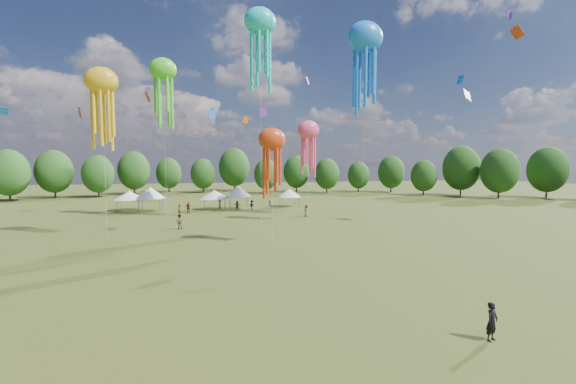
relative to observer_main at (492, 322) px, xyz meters
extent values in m
plane|color=#384416|center=(-8.92, 1.05, -0.92)|extent=(300.00, 300.00, 0.00)
imported|color=black|center=(0.00, 0.00, 0.00)|extent=(0.78, 0.65, 1.84)
imported|color=gray|center=(-16.46, 34.02, 0.03)|extent=(0.97, 0.78, 1.90)
imported|color=gray|center=(-10.40, 55.13, 0.01)|extent=(0.64, 0.94, 1.86)
imported|color=gray|center=(-1.30, 52.70, -0.15)|extent=(0.65, 0.80, 1.55)
imported|color=gray|center=(-4.76, 51.80, -0.05)|extent=(1.28, 1.24, 1.75)
imported|color=gray|center=(-16.01, 49.76, 0.04)|extent=(1.21, 0.80, 1.91)
imported|color=gray|center=(-7.41, 52.32, -0.07)|extent=(1.60, 0.59, 1.70)
imported|color=gray|center=(-17.32, 47.14, -0.01)|extent=(0.53, 0.72, 1.82)
imported|color=gray|center=(2.66, 41.36, 0.02)|extent=(0.96, 1.09, 1.88)
cylinder|color=#47474C|center=(-28.39, 54.52, 0.01)|extent=(0.08, 0.08, 1.86)
cylinder|color=#47474C|center=(-28.39, 58.15, 0.01)|extent=(0.08, 0.08, 1.86)
cylinder|color=#47474C|center=(-24.77, 54.52, 0.01)|extent=(0.08, 0.08, 1.86)
cylinder|color=#47474C|center=(-24.77, 58.15, 0.01)|extent=(0.08, 0.08, 1.86)
cube|color=white|center=(-26.58, 56.34, 0.99)|extent=(4.03, 4.03, 0.10)
cone|color=white|center=(-26.58, 56.34, 1.83)|extent=(5.24, 5.24, 1.59)
cylinder|color=#47474C|center=(-24.25, 51.69, 0.22)|extent=(0.08, 0.08, 2.28)
cylinder|color=#47474C|center=(-24.25, 55.12, 0.22)|extent=(0.08, 0.08, 2.28)
cylinder|color=#47474C|center=(-20.82, 51.69, 0.22)|extent=(0.08, 0.08, 2.28)
cylinder|color=#47474C|center=(-20.82, 55.12, 0.22)|extent=(0.08, 0.08, 2.28)
cube|color=white|center=(-22.54, 53.40, 1.41)|extent=(3.83, 3.83, 0.10)
cone|color=white|center=(-22.54, 53.40, 2.43)|extent=(4.97, 4.97, 1.95)
cylinder|color=#47474C|center=(-13.30, 52.58, 0.01)|extent=(0.08, 0.08, 1.86)
cylinder|color=#47474C|center=(-13.30, 56.31, 0.01)|extent=(0.08, 0.08, 1.86)
cylinder|color=#47474C|center=(-9.56, 52.58, 0.01)|extent=(0.08, 0.08, 1.86)
cylinder|color=#47474C|center=(-9.56, 56.31, 0.01)|extent=(0.08, 0.08, 1.86)
cube|color=white|center=(-11.43, 54.44, 0.99)|extent=(4.13, 4.13, 0.10)
cone|color=white|center=(-11.43, 54.44, 1.84)|extent=(5.37, 5.37, 1.60)
cylinder|color=#47474C|center=(-8.67, 51.75, 0.23)|extent=(0.08, 0.08, 2.30)
cylinder|color=#47474C|center=(-8.67, 54.92, 0.23)|extent=(0.08, 0.08, 2.30)
cylinder|color=#47474C|center=(-5.50, 51.75, 0.23)|extent=(0.08, 0.08, 2.30)
cylinder|color=#47474C|center=(-5.50, 54.92, 0.23)|extent=(0.08, 0.08, 2.30)
cube|color=white|center=(-7.08, 53.33, 1.42)|extent=(3.57, 3.57, 0.10)
cone|color=white|center=(-7.08, 53.33, 2.46)|extent=(4.65, 4.65, 1.97)
cylinder|color=#47474C|center=(1.52, 53.66, 0.00)|extent=(0.08, 0.08, 1.85)
cylinder|color=#47474C|center=(1.52, 56.82, 0.00)|extent=(0.08, 0.08, 1.85)
cylinder|color=#47474C|center=(4.68, 53.66, 0.00)|extent=(0.08, 0.08, 1.85)
cylinder|color=#47474C|center=(4.68, 56.82, 0.00)|extent=(0.08, 0.08, 1.85)
cube|color=white|center=(3.10, 55.24, 0.98)|extent=(3.55, 3.55, 0.10)
cone|color=white|center=(3.10, 55.24, 1.82)|extent=(4.62, 4.62, 1.59)
ellipsoid|color=yellow|center=(-24.20, 30.65, 16.73)|extent=(3.59, 2.51, 3.05)
cylinder|color=beige|center=(-24.20, 30.65, 7.91)|extent=(0.03, 0.03, 17.65)
ellipsoid|color=#18D0C9|center=(-5.11, 38.43, 27.73)|extent=(4.55, 3.19, 3.87)
cylinder|color=beige|center=(-5.11, 38.43, 13.40)|extent=(0.03, 0.03, 28.65)
ellipsoid|color=#FF4B73|center=(1.53, 36.41, 12.38)|extent=(3.21, 2.25, 2.73)
cylinder|color=beige|center=(1.53, 36.41, 5.73)|extent=(0.03, 0.03, 13.30)
ellipsoid|color=#4FE025|center=(-19.05, 44.87, 21.86)|extent=(4.02, 2.81, 3.42)
cylinder|color=beige|center=(-19.05, 44.87, 10.47)|extent=(0.03, 0.03, 22.78)
ellipsoid|color=red|center=(-6.28, 23.19, 10.04)|extent=(2.85, 2.00, 2.42)
cylinder|color=beige|center=(-6.28, 23.19, 4.56)|extent=(0.03, 0.03, 10.96)
ellipsoid|color=blue|center=(11.22, 38.82, 26.91)|extent=(5.60, 3.92, 4.76)
cylinder|color=beige|center=(11.22, 38.82, 13.00)|extent=(0.03, 0.03, 27.83)
cube|color=blue|center=(-11.35, 62.81, 17.92)|extent=(1.16, 2.08, 2.59)
cube|color=#18D0C9|center=(6.15, 60.83, 32.10)|extent=(0.58, 0.68, 0.81)
cube|color=purple|center=(-4.22, 41.49, 15.43)|extent=(1.32, 0.22, 1.59)
cube|color=red|center=(25.72, 25.31, 24.10)|extent=(0.92, 1.55, 1.77)
cube|color=blue|center=(24.05, 33.35, 19.94)|extent=(0.60, 1.11, 1.43)
cube|color=red|center=(-24.93, 70.74, 22.07)|extent=(1.46, 1.96, 2.05)
cube|color=yellow|center=(-1.41, 55.92, 33.12)|extent=(0.87, 2.06, 2.53)
cube|color=blue|center=(17.91, 53.30, 23.64)|extent=(1.23, 1.94, 2.21)
cube|color=#FF4B73|center=(8.95, 62.72, 25.57)|extent=(1.22, 1.30, 1.90)
cube|color=purple|center=(25.93, 26.62, 26.67)|extent=(0.27, 0.68, 0.91)
cube|color=red|center=(-32.53, 50.76, 15.75)|extent=(0.69, 1.85, 2.12)
cube|color=orange|center=(-5.84, 51.67, 15.36)|extent=(1.29, 0.41, 1.46)
cube|color=yellow|center=(20.81, 27.83, 16.56)|extent=(1.48, 1.17, 1.81)
cube|color=blue|center=(-35.82, 35.12, 13.66)|extent=(1.01, 0.64, 1.03)
cylinder|color=#38281C|center=(-56.09, 79.24, 0.76)|extent=(0.44, 0.44, 3.36)
ellipsoid|color=#234918|center=(-56.09, 79.24, 5.59)|extent=(8.40, 8.40, 10.51)
cylinder|color=#38281C|center=(-49.60, 86.55, 0.78)|extent=(0.44, 0.44, 3.41)
ellipsoid|color=#234918|center=(-49.60, 86.55, 5.69)|extent=(8.53, 8.53, 10.66)
cylinder|color=#38281C|center=(-39.52, 86.08, 0.61)|extent=(0.44, 0.44, 3.07)
ellipsoid|color=#234918|center=(-39.52, 86.08, 5.02)|extent=(7.66, 7.66, 9.58)
cylinder|color=#38281C|center=(-32.43, 94.39, 0.80)|extent=(0.44, 0.44, 3.43)
ellipsoid|color=#234918|center=(-32.43, 94.39, 5.73)|extent=(8.58, 8.58, 10.73)
cylinder|color=#38281C|center=(-23.68, 100.01, 0.55)|extent=(0.44, 0.44, 2.95)
ellipsoid|color=#234918|center=(-23.68, 100.01, 4.79)|extent=(7.37, 7.37, 9.21)
cylinder|color=#38281C|center=(-13.61, 96.11, 0.53)|extent=(0.44, 0.44, 2.89)
ellipsoid|color=#234918|center=(-13.61, 96.11, 4.68)|extent=(7.23, 7.23, 9.04)
cylinder|color=#38281C|center=(-4.00, 100.54, 1.00)|extent=(0.44, 0.44, 3.84)
ellipsoid|color=#234918|center=(-4.00, 100.54, 6.52)|extent=(9.60, 9.60, 11.99)
cylinder|color=#38281C|center=(4.27, 89.49, 0.50)|extent=(0.44, 0.44, 2.84)
ellipsoid|color=#234918|center=(4.27, 89.49, 4.59)|extent=(7.11, 7.11, 8.89)
cylinder|color=#38281C|center=(14.01, 92.09, 0.66)|extent=(0.44, 0.44, 3.16)
ellipsoid|color=#234918|center=(14.01, 92.09, 5.21)|extent=(7.91, 7.91, 9.88)
cylinder|color=#38281C|center=(21.78, 86.34, 0.52)|extent=(0.44, 0.44, 2.88)
ellipsoid|color=#234918|center=(21.78, 86.34, 4.66)|extent=(7.21, 7.21, 9.01)
cylinder|color=#38281C|center=(32.60, 88.30, 0.39)|extent=(0.44, 0.44, 2.63)
ellipsoid|color=#234918|center=(32.60, 88.30, 4.17)|extent=(6.57, 6.57, 8.22)
cylinder|color=#38281C|center=(41.60, 84.78, 0.64)|extent=(0.44, 0.44, 3.13)
ellipsoid|color=#234918|center=(41.60, 84.78, 5.14)|extent=(7.81, 7.81, 9.77)
cylinder|color=#38281C|center=(44.72, 72.87, 0.44)|extent=(0.44, 0.44, 2.72)
ellipsoid|color=#234918|center=(44.72, 72.87, 4.35)|extent=(6.80, 6.80, 8.50)
cylinder|color=#38281C|center=(54.05, 69.97, 0.98)|extent=(0.44, 0.44, 3.81)
ellipsoid|color=#234918|center=(54.05, 69.97, 6.46)|extent=(9.52, 9.52, 11.90)
cylinder|color=#38281C|center=(57.65, 60.85, 0.83)|extent=(0.44, 0.44, 3.51)
ellipsoid|color=#234918|center=(57.65, 60.85, 5.88)|extent=(8.78, 8.78, 10.97)
cylinder|color=#38281C|center=(70.47, 59.32, 0.90)|extent=(0.44, 0.44, 3.64)
ellipsoid|color=#234918|center=(70.47, 59.32, 6.13)|extent=(9.10, 9.10, 11.37)
camera|label=1|loc=(-13.18, -13.96, 7.45)|focal=22.51mm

